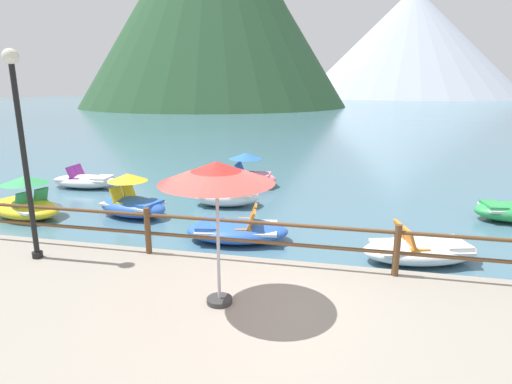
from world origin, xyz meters
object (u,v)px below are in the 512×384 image
at_px(pedal_boat_1, 248,175).
at_px(pedal_boat_7, 132,202).
at_px(beach_umbrella, 217,175).
at_px(pedal_boat_6, 86,181).
at_px(pedal_boat_4, 421,250).
at_px(pedal_boat_5, 26,203).
at_px(pedal_boat_2, 237,230).
at_px(lamp_post, 21,137).
at_px(pedal_boat_0, 226,192).

xyz_separation_m(pedal_boat_1, pedal_boat_7, (-2.40, -4.36, -0.02)).
relative_size(beach_umbrella, pedal_boat_6, 0.86).
distance_m(pedal_boat_4, pedal_boat_5, 10.64).
bearing_deg(pedal_boat_2, lamp_post, -139.94).
bearing_deg(pedal_boat_1, beach_umbrella, -79.16).
height_order(pedal_boat_2, pedal_boat_7, pedal_boat_7).
height_order(beach_umbrella, pedal_boat_5, beach_umbrella).
xyz_separation_m(lamp_post, pedal_boat_6, (-3.61, 6.90, -2.52)).
relative_size(pedal_boat_4, pedal_boat_7, 1.15).
height_order(pedal_boat_5, pedal_boat_7, pedal_boat_7).
distance_m(pedal_boat_0, pedal_boat_1, 2.70).
distance_m(beach_umbrella, pedal_boat_6, 11.16).
xyz_separation_m(pedal_boat_6, pedal_boat_7, (3.45, -2.85, 0.17)).
bearing_deg(pedal_boat_5, pedal_boat_0, 24.56).
bearing_deg(pedal_boat_5, pedal_boat_4, -4.77).
xyz_separation_m(pedal_boat_0, pedal_boat_7, (-2.33, -1.66, -0.01)).
bearing_deg(pedal_boat_7, pedal_boat_6, 140.48).
bearing_deg(pedal_boat_4, pedal_boat_2, 174.91).
height_order(pedal_boat_6, pedal_boat_7, pedal_boat_7).
relative_size(pedal_boat_1, pedal_boat_5, 0.82).
height_order(pedal_boat_1, pedal_boat_7, pedal_boat_1).
height_order(pedal_boat_1, pedal_boat_4, pedal_boat_1).
xyz_separation_m(lamp_post, pedal_boat_1, (2.25, 8.41, -2.34)).
bearing_deg(pedal_boat_1, pedal_boat_5, -136.26).
xyz_separation_m(pedal_boat_1, pedal_boat_4, (5.26, -6.00, -0.17)).
bearing_deg(pedal_boat_0, pedal_boat_4, -31.76).
height_order(pedal_boat_0, pedal_boat_1, pedal_boat_0).
height_order(pedal_boat_0, pedal_boat_7, pedal_boat_0).
distance_m(pedal_boat_5, pedal_boat_6, 3.64).
xyz_separation_m(pedal_boat_4, pedal_boat_5, (-10.60, 0.88, 0.15)).
bearing_deg(pedal_boat_7, pedal_boat_5, -165.60).
xyz_separation_m(pedal_boat_2, pedal_boat_7, (-3.47, 1.27, 0.16)).
xyz_separation_m(beach_umbrella, pedal_boat_5, (-7.13, 4.23, -2.04)).
relative_size(lamp_post, pedal_boat_4, 1.44).
height_order(lamp_post, pedal_boat_6, lamp_post).
height_order(beach_umbrella, pedal_boat_1, beach_umbrella).
distance_m(pedal_boat_0, pedal_boat_5, 5.80).
distance_m(lamp_post, pedal_boat_4, 8.27).
bearing_deg(pedal_boat_4, pedal_boat_6, 158.01).
relative_size(pedal_boat_1, pedal_boat_4, 0.79).
bearing_deg(pedal_boat_5, lamp_post, -46.78).
bearing_deg(pedal_boat_5, pedal_boat_7, 14.40).
distance_m(pedal_boat_1, pedal_boat_4, 7.98).
bearing_deg(pedal_boat_7, pedal_boat_4, -12.09).
bearing_deg(pedal_boat_7, beach_umbrella, -49.94).
relative_size(pedal_boat_2, pedal_boat_5, 1.01).
bearing_deg(pedal_boat_1, pedal_boat_6, -165.54).
xyz_separation_m(beach_umbrella, pedal_boat_6, (-7.64, 7.83, -2.19)).
distance_m(beach_umbrella, pedal_boat_7, 6.82).
relative_size(pedal_boat_5, pedal_boat_6, 1.02).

